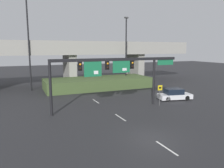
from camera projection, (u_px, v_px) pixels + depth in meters
name	position (u px, v px, depth m)	size (l,w,h in m)	color
ground_plane	(151.00, 138.00, 16.65)	(160.00, 160.00, 0.00)	#262628
lane_markings	(96.00, 101.00, 28.26)	(0.14, 31.74, 0.01)	silver
signal_gantry	(115.00, 68.00, 24.29)	(15.33, 0.44, 5.71)	black
speed_limit_sign	(160.00, 92.00, 25.73)	(0.60, 0.11, 2.55)	#4C4C4C
highway_light_pole_near	(28.00, 38.00, 34.24)	(0.70, 0.36, 15.87)	black
highway_light_pole_far	(126.00, 50.00, 40.32)	(0.70, 0.36, 12.40)	black
overpass_bridge	(69.00, 54.00, 40.77)	(49.49, 7.17, 8.08)	gray
grass_embankment	(98.00, 83.00, 37.62)	(17.94, 6.67, 1.76)	#42562D
parked_sedan_near_right	(174.00, 95.00, 29.06)	(4.64, 2.58, 1.50)	silver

